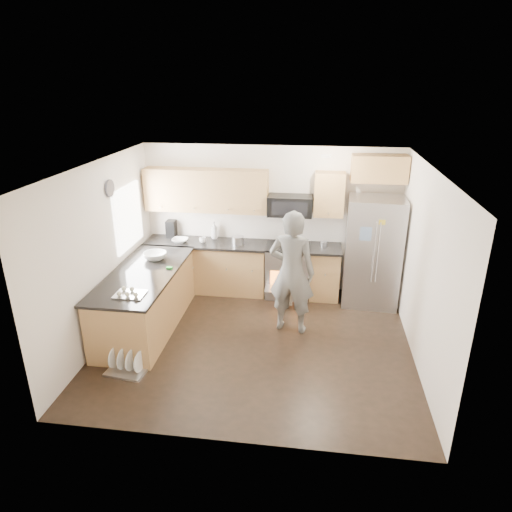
# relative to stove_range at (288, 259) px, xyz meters

# --- Properties ---
(ground) EXTENTS (4.50, 4.50, 0.00)m
(ground) POSITION_rel_stove_range_xyz_m (-0.35, -1.69, -0.68)
(ground) COLOR black
(ground) RESTS_ON ground
(room_shell) EXTENTS (4.54, 4.04, 2.62)m
(room_shell) POSITION_rel_stove_range_xyz_m (-0.39, -1.68, 1.00)
(room_shell) COLOR white
(room_shell) RESTS_ON ground
(back_cabinet_run) EXTENTS (4.45, 0.64, 2.50)m
(back_cabinet_run) POSITION_rel_stove_range_xyz_m (-0.93, 0.06, 0.29)
(back_cabinet_run) COLOR #A67942
(back_cabinet_run) RESTS_ON ground
(peninsula) EXTENTS (0.96, 2.36, 1.04)m
(peninsula) POSITION_rel_stove_range_xyz_m (-2.10, -1.44, -0.21)
(peninsula) COLOR #A67942
(peninsula) RESTS_ON ground
(stove_range) EXTENTS (0.76, 0.97, 1.79)m
(stove_range) POSITION_rel_stove_range_xyz_m (0.00, 0.00, 0.00)
(stove_range) COLOR #B7B7BC
(stove_range) RESTS_ON ground
(refrigerator) EXTENTS (0.95, 0.76, 1.86)m
(refrigerator) POSITION_rel_stove_range_xyz_m (1.42, -0.13, 0.25)
(refrigerator) COLOR #B7B7BC
(refrigerator) RESTS_ON ground
(person) EXTENTS (0.76, 0.56, 1.91)m
(person) POSITION_rel_stove_range_xyz_m (0.13, -1.22, 0.28)
(person) COLOR slate
(person) RESTS_ON ground
(dish_rack) EXTENTS (0.57, 0.48, 0.32)m
(dish_rack) POSITION_rel_stove_range_xyz_m (-1.95, -2.62, -0.59)
(dish_rack) COLOR #B7B7BC
(dish_rack) RESTS_ON ground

